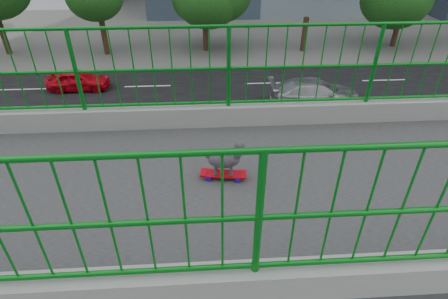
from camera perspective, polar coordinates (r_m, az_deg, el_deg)
name	(u,v)px	position (r m, az deg, el deg)	size (l,w,h in m)	color
road	(134,133)	(19.13, -14.12, 2.54)	(18.00, 90.00, 0.02)	black
skateboard	(223,174)	(4.14, -0.09, -3.99)	(0.23, 0.55, 0.07)	red
poodle	(226,158)	(4.00, 0.28, -1.33)	(0.25, 0.49, 0.41)	#29262B
car_0	(154,216)	(12.83, -11.18, -10.41)	(1.87, 4.64, 1.58)	red
car_1	(277,161)	(15.54, 8.39, -1.78)	(1.39, 3.99, 1.32)	red
car_2	(197,126)	(17.92, -4.28, 3.84)	(2.30, 5.00, 1.39)	silver
car_3	(315,93)	(21.71, 14.36, 8.72)	(2.21, 5.43, 1.58)	#99999E
car_4	(79,80)	(24.99, -22.22, 10.25)	(1.54, 3.84, 1.31)	red
car_7	(189,126)	(17.92, -5.54, 3.82)	(1.97, 4.84, 1.40)	#99999E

